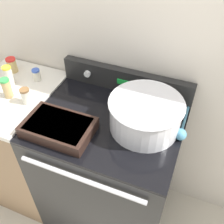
% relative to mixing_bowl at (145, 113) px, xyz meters
% --- Properties ---
extents(kitchen_wall, '(8.00, 0.05, 2.50)m').
position_rel_mixing_bowl_xyz_m(kitchen_wall, '(-0.19, 0.31, 0.21)').
color(kitchen_wall, beige).
rests_on(kitchen_wall, ground_plane).
extents(stove_range, '(0.80, 0.66, 0.94)m').
position_rel_mixing_bowl_xyz_m(stove_range, '(-0.19, -0.04, -0.56)').
color(stove_range, black).
rests_on(stove_range, ground_plane).
extents(control_panel, '(0.80, 0.07, 0.14)m').
position_rel_mixing_bowl_xyz_m(control_panel, '(-0.19, 0.25, -0.02)').
color(control_panel, black).
rests_on(control_panel, stove_range).
extents(side_counter, '(0.51, 0.63, 0.95)m').
position_rel_mixing_bowl_xyz_m(side_counter, '(-0.84, -0.04, -0.56)').
color(side_counter, '#896B4C').
rests_on(side_counter, ground_plane).
extents(mixing_bowl, '(0.38, 0.38, 0.17)m').
position_rel_mixing_bowl_xyz_m(mixing_bowl, '(0.00, 0.00, 0.00)').
color(mixing_bowl, silver).
rests_on(mixing_bowl, stove_range).
extents(casserole_dish, '(0.35, 0.23, 0.06)m').
position_rel_mixing_bowl_xyz_m(casserole_dish, '(-0.39, -0.20, -0.06)').
color(casserole_dish, black).
rests_on(casserole_dish, stove_range).
extents(ladle, '(0.06, 0.28, 0.06)m').
position_rel_mixing_bowl_xyz_m(ladle, '(0.19, 0.01, -0.07)').
color(ladle, teal).
rests_on(ladle, stove_range).
extents(spice_jar_brown_cap, '(0.05, 0.05, 0.10)m').
position_rel_mixing_bowl_xyz_m(spice_jar_brown_cap, '(-0.67, -0.08, -0.03)').
color(spice_jar_brown_cap, beige).
rests_on(spice_jar_brown_cap, side_counter).
extents(spice_jar_blue_cap, '(0.05, 0.05, 0.08)m').
position_rel_mixing_bowl_xyz_m(spice_jar_blue_cap, '(-0.74, 0.13, -0.04)').
color(spice_jar_blue_cap, beige).
rests_on(spice_jar_blue_cap, side_counter).
extents(spice_jar_green_cap, '(0.05, 0.05, 0.12)m').
position_rel_mixing_bowl_xyz_m(spice_jar_green_cap, '(-0.80, -0.07, -0.02)').
color(spice_jar_green_cap, tan).
rests_on(spice_jar_green_cap, side_counter).
extents(spice_jar_yellow_cap, '(0.05, 0.05, 0.13)m').
position_rel_mixing_bowl_xyz_m(spice_jar_yellow_cap, '(-0.86, 0.03, -0.02)').
color(spice_jar_yellow_cap, beige).
rests_on(spice_jar_yellow_cap, side_counter).
extents(spice_jar_red_cap, '(0.06, 0.06, 0.10)m').
position_rel_mixing_bowl_xyz_m(spice_jar_red_cap, '(-0.94, 0.15, -0.03)').
color(spice_jar_red_cap, tan).
rests_on(spice_jar_red_cap, side_counter).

